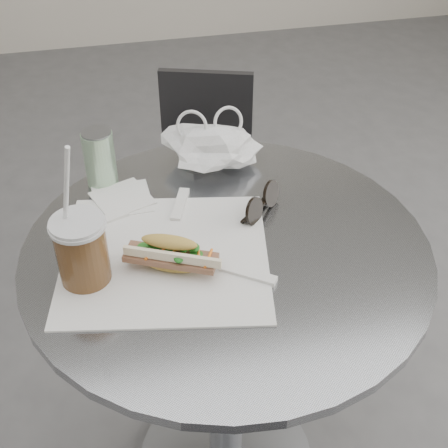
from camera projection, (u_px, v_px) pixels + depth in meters
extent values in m
cylinder|color=slate|center=(226.00, 372.00, 1.39)|extent=(0.08, 0.08, 0.71)
cylinder|color=slate|center=(226.00, 250.00, 1.16)|extent=(0.76, 0.76, 0.02)
cylinder|color=#2B2B2D|center=(203.00, 277.00, 2.15)|extent=(0.33, 0.33, 0.02)
cylinder|color=#2B2B2D|center=(202.00, 231.00, 2.02)|extent=(0.06, 0.06, 0.43)
cylinder|color=#2B2B2D|center=(201.00, 176.00, 1.88)|extent=(0.36, 0.36, 0.02)
cube|color=#2B2B2D|center=(206.00, 109.00, 1.93)|extent=(0.28, 0.11, 0.25)
cube|color=white|center=(165.00, 256.00, 1.13)|extent=(0.43, 0.41, 0.00)
ellipsoid|color=tan|center=(171.00, 264.00, 1.09)|extent=(0.21, 0.15, 0.02)
cube|color=brown|center=(171.00, 257.00, 1.08)|extent=(0.17, 0.11, 0.01)
ellipsoid|color=tan|center=(169.00, 245.00, 1.08)|extent=(0.21, 0.15, 0.04)
cylinder|color=brown|center=(82.00, 254.00, 1.05)|extent=(0.09, 0.09, 0.12)
cylinder|color=silver|center=(77.00, 224.00, 1.01)|extent=(0.10, 0.10, 0.01)
cylinder|color=white|center=(66.00, 201.00, 0.99)|extent=(0.05, 0.05, 0.22)
cylinder|color=black|center=(254.00, 211.00, 1.20)|extent=(0.05, 0.05, 0.05)
cylinder|color=black|center=(271.00, 194.00, 1.24)|extent=(0.05, 0.05, 0.05)
cube|color=black|center=(263.00, 205.00, 1.22)|extent=(0.02, 0.02, 0.01)
cube|color=white|center=(122.00, 200.00, 1.26)|extent=(0.12, 0.12, 0.01)
cube|color=white|center=(122.00, 198.00, 1.26)|extent=(0.13, 0.13, 0.00)
cylinder|color=#62A863|center=(100.00, 159.00, 1.28)|extent=(0.06, 0.06, 0.12)
cylinder|color=slate|center=(96.00, 132.00, 1.24)|extent=(0.06, 0.06, 0.00)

